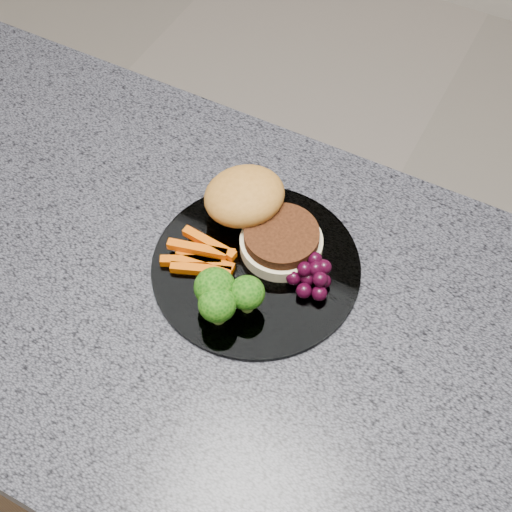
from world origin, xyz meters
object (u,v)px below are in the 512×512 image
at_px(island_cabinet, 210,431).
at_px(plate, 256,267).
at_px(burger, 257,214).
at_px(grape_bunch, 313,275).

bearing_deg(island_cabinet, plate, 48.53).
bearing_deg(plate, burger, 116.57).
distance_m(island_cabinet, grape_bunch, 0.51).
bearing_deg(burger, plate, -44.63).
distance_m(island_cabinet, burger, 0.52).
xyz_separation_m(island_cabinet, plate, (0.06, 0.07, 0.47)).
bearing_deg(plate, grape_bunch, 8.09).
height_order(plate, burger, burger).
distance_m(plate, grape_bunch, 0.07).
relative_size(plate, grape_bunch, 4.47).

